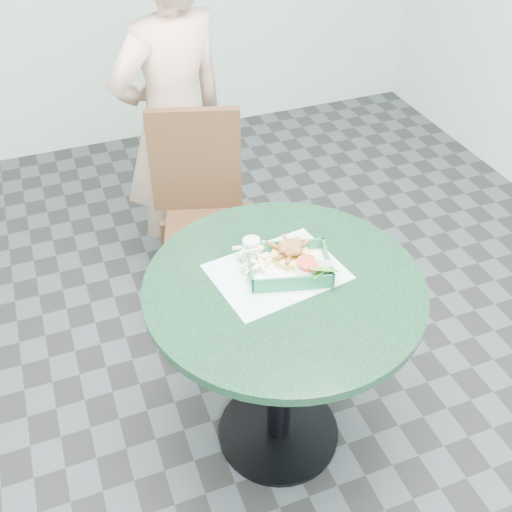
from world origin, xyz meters
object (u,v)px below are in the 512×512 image
object	(u,v)px
sauce_ramekin	(246,255)
crab_sandwich	(287,255)
cafe_table	(282,327)
dining_chair	(204,206)
diner_person	(174,120)
food_basket	(289,273)

from	to	relation	value
sauce_ramekin	crab_sandwich	bearing A→B (deg)	-21.47
cafe_table	crab_sandwich	distance (m)	0.24
cafe_table	sauce_ramekin	xyz separation A→B (m)	(-0.07, 0.13, 0.22)
dining_chair	diner_person	size ratio (longest dim) A/B	0.58
food_basket	sauce_ramekin	size ratio (longest dim) A/B	4.42
cafe_table	diner_person	size ratio (longest dim) A/B	0.54
dining_chair	crab_sandwich	xyz separation A→B (m)	(0.06, -0.72, 0.27)
crab_sandwich	sauce_ramekin	world-z (taller)	crab_sandwich
cafe_table	diner_person	world-z (taller)	diner_person
diner_person	food_basket	size ratio (longest dim) A/B	6.52
food_basket	sauce_ramekin	world-z (taller)	sauce_ramekin
dining_chair	diner_person	world-z (taller)	diner_person
dining_chair	crab_sandwich	bearing A→B (deg)	-67.94
food_basket	crab_sandwich	bearing A→B (deg)	75.03
dining_chair	food_basket	bearing A→B (deg)	-69.13
food_basket	crab_sandwich	world-z (taller)	crab_sandwich
cafe_table	dining_chair	size ratio (longest dim) A/B	0.92
diner_person	sauce_ramekin	bearing A→B (deg)	67.79
cafe_table	sauce_ramekin	bearing A→B (deg)	119.16
food_basket	sauce_ramekin	xyz separation A→B (m)	(-0.11, 0.09, 0.03)
dining_chair	sauce_ramekin	xyz separation A→B (m)	(-0.06, -0.67, 0.27)
cafe_table	food_basket	distance (m)	0.19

